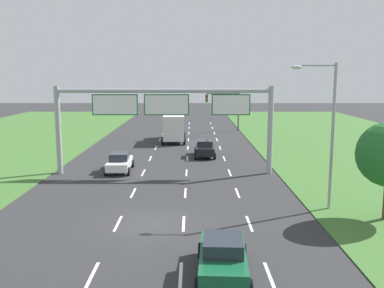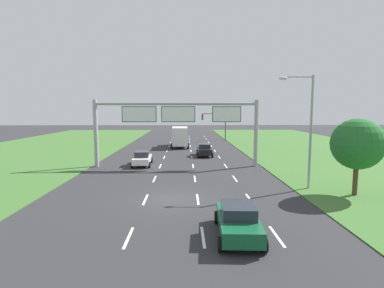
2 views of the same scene
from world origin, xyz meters
name	(u,v)px [view 1 (image 1 of 2)]	position (x,y,z in m)	size (l,w,h in m)	color
ground_plane	(151,223)	(0.00, 0.00, 0.00)	(200.00, 200.00, 0.00)	#2D2D30
lane_dashes_inner_left	(148,165)	(-1.75, 15.00, 0.00)	(0.14, 68.40, 0.01)	white
lane_dashes_inner_right	(187,165)	(1.75, 15.00, 0.00)	(0.14, 68.40, 0.01)	white
lane_dashes_slip	(227,165)	(5.25, 15.00, 0.00)	(0.14, 68.40, 0.01)	white
car_near_red	(205,148)	(3.43, 19.06, 0.79)	(2.05, 4.08, 1.58)	black
car_lead_silver	(120,162)	(-3.75, 12.59, 0.75)	(2.11, 4.26, 1.52)	white
car_mid_lane	(223,256)	(3.41, -5.93, 0.77)	(2.26, 4.40, 1.55)	#145633
box_truck	(174,127)	(0.04, 28.72, 1.74)	(2.82, 7.22, 3.24)	navy
sign_gantry	(166,112)	(0.09, 11.79, 4.97)	(17.24, 0.44, 7.00)	#9EA0A5
traffic_light_mast	(225,104)	(6.82, 38.59, 3.87)	(4.76, 0.49, 5.60)	#47494F
street_lamp	(327,124)	(9.88, 2.47, 5.08)	(2.61, 0.32, 8.50)	#9EA0A5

